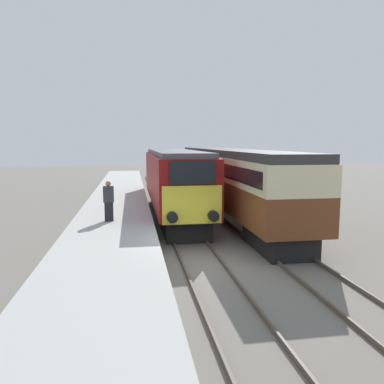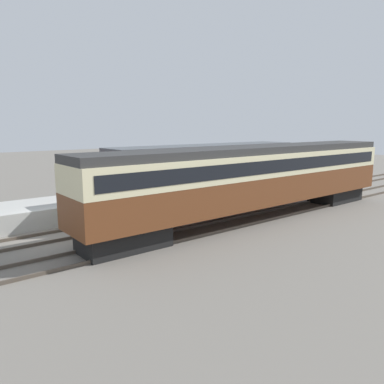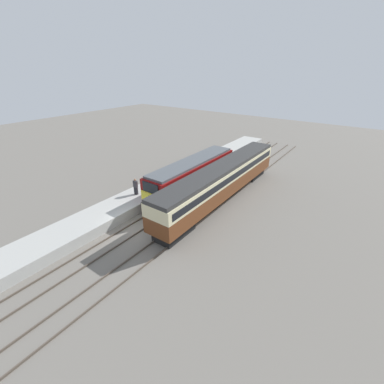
# 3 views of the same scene
# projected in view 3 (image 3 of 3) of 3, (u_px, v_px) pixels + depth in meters

# --- Properties ---
(ground_plane) EXTENTS (120.00, 120.00, 0.00)m
(ground_plane) POSITION_uv_depth(u_px,v_px,m) (133.00, 230.00, 22.59)
(ground_plane) COLOR slate
(platform_left) EXTENTS (3.50, 50.00, 0.98)m
(platform_left) POSITION_uv_depth(u_px,v_px,m) (165.00, 185.00, 29.93)
(platform_left) COLOR #A8A8A3
(platform_left) RESTS_ON ground_plane
(rails_near_track) EXTENTS (1.51, 60.00, 0.14)m
(rails_near_track) POSITION_uv_depth(u_px,v_px,m) (170.00, 206.00, 26.20)
(rails_near_track) COLOR #4C4238
(rails_near_track) RESTS_ON ground_plane
(rails_far_track) EXTENTS (1.50, 60.00, 0.14)m
(rails_far_track) POSITION_uv_depth(u_px,v_px,m) (197.00, 217.00, 24.42)
(rails_far_track) COLOR #4C4238
(rails_far_track) RESTS_ON ground_plane
(locomotive) EXTENTS (2.70, 13.48, 3.90)m
(locomotive) POSITION_uv_depth(u_px,v_px,m) (193.00, 175.00, 28.20)
(locomotive) COLOR black
(locomotive) RESTS_ON ground_plane
(passenger_carriage) EXTENTS (2.75, 20.30, 3.95)m
(passenger_carriage) POSITION_uv_depth(u_px,v_px,m) (222.00, 179.00, 26.70)
(passenger_carriage) COLOR black
(passenger_carriage) RESTS_ON ground_plane
(person_on_platform) EXTENTS (0.44, 0.26, 1.74)m
(person_on_platform) POSITION_uv_depth(u_px,v_px,m) (136.00, 187.00, 26.30)
(person_on_platform) COLOR black
(person_on_platform) RESTS_ON platform_left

